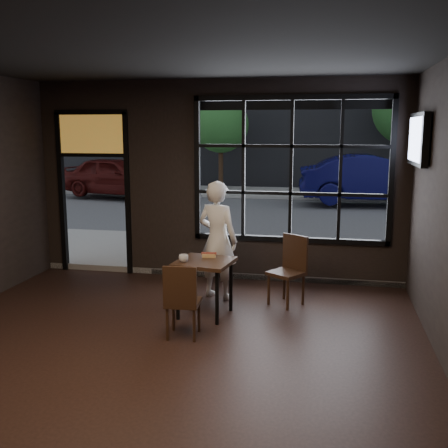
% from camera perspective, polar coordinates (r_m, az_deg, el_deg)
% --- Properties ---
extents(floor, '(6.00, 7.00, 0.02)m').
position_cam_1_polar(floor, '(5.58, -8.89, -15.73)').
color(floor, black).
rests_on(floor, ground).
extents(ceiling, '(6.00, 7.00, 0.02)m').
position_cam_1_polar(ceiling, '(5.08, -9.95, 19.01)').
color(ceiling, black).
rests_on(ceiling, ground).
extents(window_frame, '(3.06, 0.12, 2.28)m').
position_cam_1_polar(window_frame, '(8.23, 7.32, 5.85)').
color(window_frame, black).
rests_on(window_frame, ground).
extents(stained_transom, '(1.20, 0.06, 0.70)m').
position_cam_1_polar(stained_transom, '(9.07, -14.18, 9.51)').
color(stained_transom, orange).
rests_on(stained_transom, ground).
extents(street_asphalt, '(60.00, 41.00, 0.04)m').
position_cam_1_polar(street_asphalt, '(28.85, 7.90, 5.34)').
color(street_asphalt, '#545456').
rests_on(street_asphalt, ground).
extents(building_across, '(28.00, 12.00, 15.00)m').
position_cam_1_polar(building_across, '(28.21, 8.16, 20.57)').
color(building_across, '#5B5956').
rests_on(building_across, ground).
extents(cafe_table, '(0.78, 0.78, 0.75)m').
position_cam_1_polar(cafe_table, '(6.93, -2.10, -6.94)').
color(cafe_table, black).
rests_on(cafe_table, floor).
extents(chair_near, '(0.41, 0.41, 0.90)m').
position_cam_1_polar(chair_near, '(6.24, -4.46, -8.22)').
color(chair_near, black).
rests_on(chair_near, floor).
extents(chair_window, '(0.58, 0.58, 0.97)m').
position_cam_1_polar(chair_window, '(7.35, 6.80, -5.10)').
color(chair_window, black).
rests_on(chair_window, floor).
extents(man, '(0.73, 0.60, 1.71)m').
position_cam_1_polar(man, '(7.53, -0.70, -1.74)').
color(man, white).
rests_on(man, floor).
extents(hotdog, '(0.21, 0.10, 0.06)m').
position_cam_1_polar(hotdog, '(6.97, -1.65, -3.41)').
color(hotdog, tan).
rests_on(hotdog, cafe_table).
extents(cup, '(0.16, 0.16, 0.10)m').
position_cam_1_polar(cup, '(6.75, -4.42, -3.74)').
color(cup, silver).
rests_on(cup, cafe_table).
extents(tv, '(0.13, 1.18, 0.69)m').
position_cam_1_polar(tv, '(7.48, 20.42, 8.64)').
color(tv, black).
rests_on(tv, wall_right).
extents(navy_car, '(4.78, 2.03, 1.53)m').
position_cam_1_polar(navy_car, '(17.28, 15.97, 4.72)').
color(navy_car, '#080939').
rests_on(navy_car, street_asphalt).
extents(maroon_car, '(4.27, 2.32, 1.38)m').
position_cam_1_polar(maroon_car, '(18.84, -11.56, 5.11)').
color(maroon_car, '#3D0B09').
rests_on(maroon_car, street_asphalt).
extents(tree_left, '(2.15, 2.15, 3.66)m').
position_cam_1_polar(tree_left, '(20.36, -0.35, 10.73)').
color(tree_left, '#332114').
rests_on(tree_left, street_asphalt).
extents(tree_right, '(2.61, 2.61, 4.46)m').
position_cam_1_polar(tree_right, '(20.27, 19.53, 11.73)').
color(tree_right, '#332114').
rests_on(tree_right, street_asphalt).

